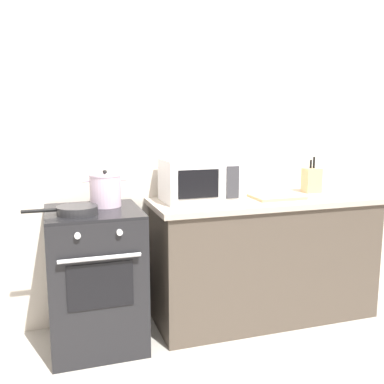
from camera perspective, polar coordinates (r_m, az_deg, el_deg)
The scene contains 10 objects.
ground_plane at distance 2.77m, azimuth -2.67°, elevation -23.35°, with size 10.00×10.00×0.00m, color #B2ADA3.
back_wall at distance 3.35m, azimuth -2.27°, elevation 5.23°, with size 4.40×0.10×2.50m, color silver.
lower_cabinet_right at distance 3.41m, azimuth 9.34°, elevation -8.74°, with size 1.64×0.56×0.88m, color #4C4238.
countertop_right at distance 3.29m, azimuth 9.56°, elevation -1.13°, with size 1.70×0.60×0.04m, color #ADA393.
stove at distance 3.04m, azimuth -12.29°, elevation -10.74°, with size 0.60×0.64×0.92m.
stock_pot at distance 2.99m, azimuth -11.08°, elevation 0.24°, with size 0.29×0.21×0.24m.
frying_pan at distance 2.81m, azimuth -14.66°, elevation -2.26°, with size 0.45×0.25×0.05m.
microwave at distance 3.12m, azimuth 0.83°, elevation 1.57°, with size 0.50×0.37×0.30m.
cutting_board at distance 3.30m, azimuth 10.81°, elevation -0.60°, with size 0.36×0.26×0.02m, color tan.
knife_block at distance 3.60m, azimuth 15.13°, elevation 1.50°, with size 0.13×0.10×0.28m.
Camera 1 is at (-0.60, -2.24, 1.52)m, focal length 41.47 mm.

